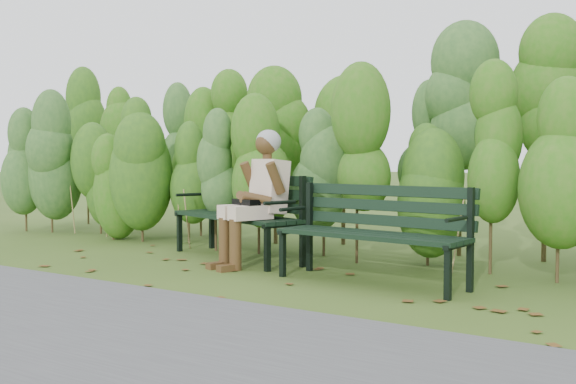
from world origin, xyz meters
The scene contains 7 objects.
ground centered at (0.00, 0.00, 0.00)m, with size 80.00×80.00×0.00m, color #3A531B.
footpath centered at (0.00, -2.20, 0.01)m, with size 60.00×2.50×0.01m, color #474749.
hedge_band centered at (0.00, 1.86, 1.26)m, with size 11.04×1.67×2.42m.
leaf_litter centered at (-0.03, -0.17, 0.00)m, with size 5.90×2.24×0.01m.
bench_left centered at (-0.90, 0.85, 0.52)m, with size 1.87×1.12×0.89m.
bench_right centered at (0.90, 0.35, 0.49)m, with size 1.71×0.70×0.84m.
seated_woman centered at (-0.46, 0.51, 0.75)m, with size 0.61×0.85×1.34m.
Camera 1 is at (3.41, -4.84, 1.08)m, focal length 42.00 mm.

